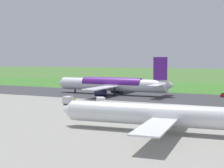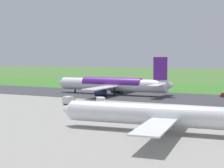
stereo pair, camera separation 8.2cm
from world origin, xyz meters
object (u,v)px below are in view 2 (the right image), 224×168
object	(u,v)px
service_truck_fuel	(101,101)
no_stopping_sign	(119,83)
airliner_main	(113,84)
service_truck_baggage	(69,100)
traffic_cone_orange	(109,85)
airliner_parked_near	(164,115)

from	to	relation	value
service_truck_fuel	no_stopping_sign	bearing A→B (deg)	-69.00
service_truck_fuel	no_stopping_sign	world-z (taller)	no_stopping_sign
no_stopping_sign	airliner_main	bearing A→B (deg)	111.80
service_truck_baggage	no_stopping_sign	world-z (taller)	no_stopping_sign
service_truck_fuel	traffic_cone_orange	bearing A→B (deg)	-65.03
service_truck_fuel	service_truck_baggage	bearing A→B (deg)	7.33
traffic_cone_orange	no_stopping_sign	bearing A→B (deg)	169.94
service_truck_baggage	airliner_main	bearing A→B (deg)	-89.45
airliner_parked_near	service_truck_baggage	world-z (taller)	airliner_parked_near
airliner_parked_near	service_truck_baggage	size ratio (longest dim) A/B	7.64
airliner_parked_near	traffic_cone_orange	distance (m)	128.91
service_truck_fuel	airliner_main	bearing A→B (deg)	-70.14
service_truck_baggage	service_truck_fuel	xyz separation A→B (m)	(-11.46, -1.47, 0.00)
service_truck_fuel	traffic_cone_orange	xyz separation A→B (m)	(36.87, -79.17, -1.13)
no_stopping_sign	airliner_parked_near	bearing A→B (deg)	119.26
airliner_main	airliner_parked_near	distance (m)	76.16
airliner_main	service_truck_fuel	distance (m)	34.82
no_stopping_sign	service_truck_baggage	bearing A→B (deg)	103.08
airliner_main	service_truck_fuel	world-z (taller)	airliner_main
airliner_main	traffic_cone_orange	bearing A→B (deg)	-61.68
no_stopping_sign	traffic_cone_orange	distance (m)	7.21
service_truck_fuel	no_stopping_sign	distance (m)	83.48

